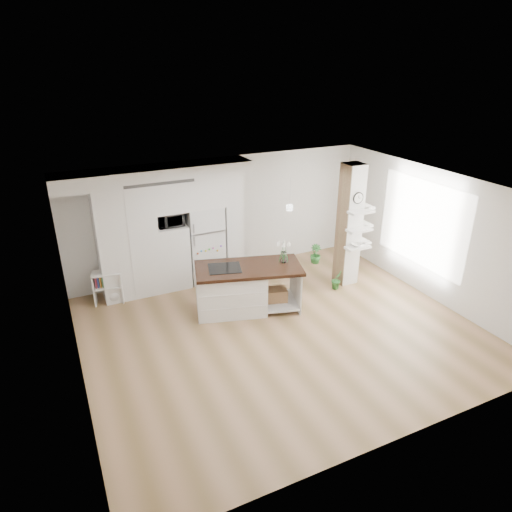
{
  "coord_description": "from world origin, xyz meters",
  "views": [
    {
      "loc": [
        -3.52,
        -6.35,
        4.73
      ],
      "look_at": [
        -0.09,
        0.9,
        1.19
      ],
      "focal_mm": 32.0,
      "sensor_mm": 36.0,
      "label": 1
    }
  ],
  "objects": [
    {
      "name": "floor",
      "position": [
        0.0,
        0.0,
        0.0
      ],
      "size": [
        7.0,
        6.0,
        0.01
      ],
      "primitive_type": "cube",
      "color": "#A57D59",
      "rests_on": "ground"
    },
    {
      "name": "room",
      "position": [
        0.0,
        0.0,
        1.86
      ],
      "size": [
        7.04,
        6.04,
        2.72
      ],
      "color": "white",
      "rests_on": "ground"
    },
    {
      "name": "cabinet_wall",
      "position": [
        -1.45,
        2.67,
        1.51
      ],
      "size": [
        4.0,
        0.71,
        2.7
      ],
      "color": "white",
      "rests_on": "floor"
    },
    {
      "name": "refrigerator",
      "position": [
        -0.53,
        2.68,
        0.88
      ],
      "size": [
        0.78,
        0.69,
        1.75
      ],
      "color": "white",
      "rests_on": "floor"
    },
    {
      "name": "column",
      "position": [
        2.38,
        1.13,
        1.35
      ],
      "size": [
        0.69,
        0.9,
        2.7
      ],
      "color": "silver",
      "rests_on": "floor"
    },
    {
      "name": "window",
      "position": [
        3.48,
        0.3,
        1.5
      ],
      "size": [
        0.0,
        2.4,
        2.4
      ],
      "primitive_type": "plane",
      "rotation": [
        1.57,
        0.0,
        -1.57
      ],
      "color": "white",
      "rests_on": "room"
    },
    {
      "name": "pendant_light",
      "position": [
        1.7,
        0.15,
        2.12
      ],
      "size": [
        0.12,
        0.12,
        0.1
      ],
      "primitive_type": "cylinder",
      "color": "white",
      "rests_on": "room"
    },
    {
      "name": "kitchen_island",
      "position": [
        -0.43,
        1.08,
        0.49
      ],
      "size": [
        2.27,
        1.52,
        1.51
      ],
      "rotation": [
        0.0,
        0.0,
        -0.28
      ],
      "color": "white",
      "rests_on": "floor"
    },
    {
      "name": "bookshelf",
      "position": [
        -2.69,
        2.49,
        0.3
      ],
      "size": [
        0.63,
        0.44,
        0.69
      ],
      "rotation": [
        0.0,
        0.0,
        -0.2
      ],
      "color": "white",
      "rests_on": "floor"
    },
    {
      "name": "floor_plant_a",
      "position": [
        1.91,
        0.98,
        0.22
      ],
      "size": [
        0.27,
        0.23,
        0.44
      ],
      "primitive_type": "imported",
      "rotation": [
        0.0,
        0.0,
        0.18
      ],
      "color": "#2D702E",
      "rests_on": "floor"
    },
    {
      "name": "floor_plant_b",
      "position": [
        2.22,
        2.34,
        0.24
      ],
      "size": [
        0.3,
        0.3,
        0.48
      ],
      "primitive_type": "imported",
      "rotation": [
        0.0,
        0.0,
        -0.14
      ],
      "color": "#2D702E",
      "rests_on": "floor"
    },
    {
      "name": "microwave",
      "position": [
        -1.27,
        2.62,
        1.57
      ],
      "size": [
        0.54,
        0.37,
        0.3
      ],
      "primitive_type": "imported",
      "color": "#2D2D2D",
      "rests_on": "cabinet_wall"
    },
    {
      "name": "shelf_plant",
      "position": [
        2.63,
        1.3,
        1.52
      ],
      "size": [
        0.27,
        0.23,
        0.3
      ],
      "primitive_type": "imported",
      "color": "#2D702E",
      "rests_on": "column"
    },
    {
      "name": "decor_bowl",
      "position": [
        2.3,
        0.9,
        1.0
      ],
      "size": [
        0.22,
        0.22,
        0.05
      ],
      "primitive_type": "imported",
      "color": "white",
      "rests_on": "column"
    }
  ]
}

